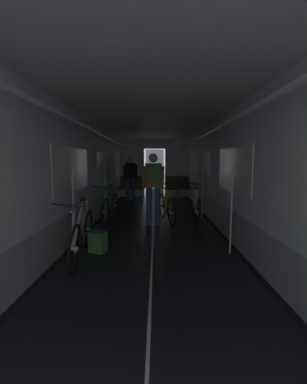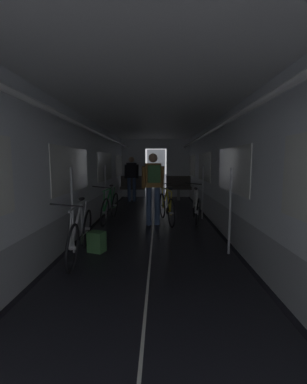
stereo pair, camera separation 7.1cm
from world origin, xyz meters
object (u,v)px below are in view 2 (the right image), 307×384
at_px(bicycle_white, 196,207).
at_px(backpack_on_floor, 97,242).
at_px(person_cyclist_aisle, 153,182).
at_px(bicycle_silver, 80,234).
at_px(bench_seat_far_right, 178,186).
at_px(person_standing_near_bench, 132,176).
at_px(bicycle_green, 110,207).
at_px(bench_seat_far_left, 133,186).
at_px(bicycle_yellow_in_aisle, 167,207).

distance_m(bicycle_white, backpack_on_floor, 2.95).
bearing_deg(person_cyclist_aisle, bicycle_silver, -116.78).
xyz_separation_m(bench_seat_far_right, person_standing_near_bench, (-1.80, -0.38, 0.41)).
bearing_deg(bicycle_silver, person_standing_near_bench, 88.24).
relative_size(bicycle_silver, backpack_on_floor, 4.98).
distance_m(bicycle_green, person_standing_near_bench, 3.43).
distance_m(bicycle_silver, person_cyclist_aisle, 2.47).
xyz_separation_m(bench_seat_far_left, bicycle_yellow_in_aisle, (1.22, -3.80, -0.18)).
distance_m(bench_seat_far_right, bicycle_yellow_in_aisle, 3.85).
height_order(bicycle_white, backpack_on_floor, bicycle_white).
xyz_separation_m(bench_seat_far_left, bicycle_white, (1.96, -3.73, -0.19)).
xyz_separation_m(person_cyclist_aisle, person_standing_near_bench, (-0.90, 3.70, -0.04)).
distance_m(bicycle_silver, person_standing_near_bench, 5.86).
bearing_deg(bicycle_white, bench_seat_far_right, 92.48).
relative_size(bench_seat_far_left, backpack_on_floor, 2.89).
distance_m(bench_seat_far_left, bicycle_silver, 6.21).
distance_m(bench_seat_far_left, bicycle_white, 4.22).
xyz_separation_m(bicycle_white, person_standing_near_bench, (-1.96, 3.35, 0.59)).
relative_size(person_cyclist_aisle, backpack_on_floor, 4.96).
bearing_deg(backpack_on_floor, person_cyclist_aisle, 64.16).
bearing_deg(bicycle_green, bicycle_white, 0.69).
bearing_deg(person_cyclist_aisle, bench_seat_far_right, 77.54).
bearing_deg(bicycle_green, bench_seat_far_left, 87.21).
relative_size(bicycle_silver, person_standing_near_bench, 1.00).
relative_size(bench_seat_far_left, bench_seat_far_right, 1.00).
distance_m(bicycle_white, person_cyclist_aisle, 1.28).
relative_size(bench_seat_far_left, person_standing_near_bench, 0.58).
bearing_deg(bench_seat_far_right, person_cyclist_aisle, -102.46).
distance_m(bench_seat_far_right, backpack_on_floor, 6.21).
height_order(bench_seat_far_right, bicycle_yellow_in_aisle, bench_seat_far_right).
xyz_separation_m(bicycle_silver, backpack_on_floor, (0.18, 0.28, -0.21)).
xyz_separation_m(bicycle_white, bicycle_yellow_in_aisle, (-0.74, -0.08, 0.00)).
bearing_deg(person_cyclist_aisle, bicycle_white, 18.07).
xyz_separation_m(bench_seat_far_left, bicycle_silver, (-0.18, -6.21, -0.19)).
height_order(bench_seat_far_right, bicycle_silver, bench_seat_far_right).
height_order(bench_seat_far_left, bicycle_silver, bench_seat_far_left).
bearing_deg(bench_seat_far_left, person_standing_near_bench, -89.59).
bearing_deg(bicycle_silver, bench_seat_far_left, 88.37).
bearing_deg(bicycle_green, person_standing_near_bench, 86.85).
xyz_separation_m(bicycle_green, bicycle_silver, (0.01, -2.45, 0.00)).
height_order(bicycle_yellow_in_aisle, person_standing_near_bench, person_standing_near_bench).
relative_size(bench_seat_far_left, bicycle_green, 0.58).
bearing_deg(bicycle_silver, person_cyclist_aisle, 63.22).
bearing_deg(person_cyclist_aisle, person_standing_near_bench, 103.64).
height_order(bicycle_green, bicycle_white, same).
bearing_deg(backpack_on_floor, person_standing_near_bench, 90.00).
distance_m(bicycle_green, backpack_on_floor, 2.19).
bearing_deg(bench_seat_far_left, bicycle_silver, -91.63).
relative_size(bicycle_white, person_standing_near_bench, 1.00).
distance_m(bench_seat_far_right, bicycle_white, 3.74).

